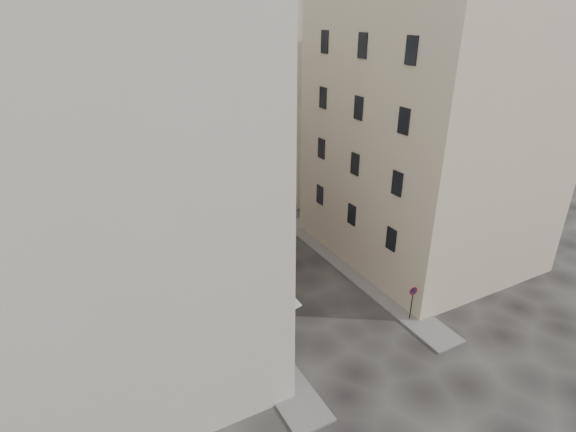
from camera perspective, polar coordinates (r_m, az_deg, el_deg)
ground at (r=27.31m, az=4.13°, el=-12.04°), size 90.00×90.00×0.00m
sidewalk_left at (r=28.63m, az=-8.01°, el=-10.17°), size 2.00×22.00×0.12m
sidewalk_right at (r=31.49m, az=8.25°, el=-6.69°), size 2.00×18.00×0.12m
building_left at (r=22.27m, az=-23.33°, el=7.06°), size 12.20×16.20×20.60m
building_right at (r=32.15m, az=17.61°, el=10.94°), size 12.20×14.20×18.60m
building_back at (r=39.60m, az=-11.83°, el=13.93°), size 18.20×10.20×18.60m
cafe_storefront at (r=25.33m, az=-5.42°, el=-10.15°), size 1.74×7.30×3.50m
stone_steps at (r=36.80m, az=-6.21°, el=-1.14°), size 9.00×3.15×0.80m
bollard_near at (r=25.02m, az=-1.12°, el=-14.39°), size 0.12×0.12×0.98m
bollard_mid at (r=27.57m, az=-4.48°, el=-10.32°), size 0.12×0.12×0.98m
bollard_far at (r=30.31m, az=-7.18°, el=-6.93°), size 0.12×0.12×0.98m
no_parking_sign at (r=26.61m, az=15.54°, el=-9.88°), size 0.51×0.12×2.26m
bistro_table_a at (r=24.83m, az=-1.55°, el=-14.83°), size 1.38×0.65×0.97m
bistro_table_b at (r=26.17m, az=-2.28°, el=-12.64°), size 1.22×0.57×0.86m
bistro_table_c at (r=26.76m, az=-2.90°, el=-11.72°), size 1.21×0.57×0.85m
bistro_table_d at (r=28.65m, az=-4.30°, el=-8.95°), size 1.33×0.62×0.93m
bistro_table_e at (r=29.04m, az=-4.87°, el=-8.45°), size 1.33×0.62×0.94m
pedestrian at (r=25.74m, az=-1.49°, el=-12.31°), size 0.61×0.41×1.63m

